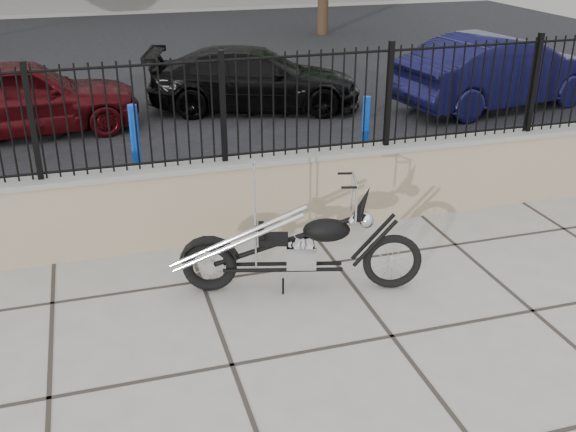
# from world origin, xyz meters

# --- Properties ---
(ground_plane) EXTENTS (90.00, 90.00, 0.00)m
(ground_plane) POSITION_xyz_m (0.00, 0.00, 0.00)
(ground_plane) COLOR #99968E
(ground_plane) RESTS_ON ground
(parking_lot) EXTENTS (30.00, 30.00, 0.00)m
(parking_lot) POSITION_xyz_m (0.00, 12.50, 0.00)
(parking_lot) COLOR black
(parking_lot) RESTS_ON ground
(retaining_wall) EXTENTS (14.00, 0.36, 0.96)m
(retaining_wall) POSITION_xyz_m (0.00, 2.50, 0.48)
(retaining_wall) COLOR gray
(retaining_wall) RESTS_ON ground_plane
(iron_fence) EXTENTS (14.00, 0.08, 1.20)m
(iron_fence) POSITION_xyz_m (0.00, 2.50, 1.56)
(iron_fence) COLOR black
(iron_fence) RESTS_ON retaining_wall
(chopper_motorcycle) EXTENTS (2.35, 1.01, 1.40)m
(chopper_motorcycle) POSITION_xyz_m (-0.59, 1.07, 0.70)
(chopper_motorcycle) COLOR black
(chopper_motorcycle) RESTS_ON ground_plane
(car_red) EXTENTS (4.04, 1.96, 1.33)m
(car_red) POSITION_xyz_m (-3.51, 7.51, 0.67)
(car_red) COLOR #3D080C
(car_red) RESTS_ON parking_lot
(car_black) EXTENTS (4.40, 2.68, 1.19)m
(car_black) POSITION_xyz_m (0.71, 7.97, 0.60)
(car_black) COLOR black
(car_black) RESTS_ON parking_lot
(car_blue) EXTENTS (4.49, 2.18, 1.42)m
(car_blue) POSITION_xyz_m (5.39, 6.76, 0.71)
(car_blue) COLOR black
(car_blue) RESTS_ON parking_lot
(bollard_a) EXTENTS (0.15, 0.15, 1.10)m
(bollard_a) POSITION_xyz_m (-1.85, 4.78, 0.55)
(bollard_a) COLOR #0A51A4
(bollard_a) RESTS_ON ground_plane
(bollard_b) EXTENTS (0.15, 0.15, 1.00)m
(bollard_b) POSITION_xyz_m (1.64, 4.60, 0.50)
(bollard_b) COLOR blue
(bollard_b) RESTS_ON ground_plane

